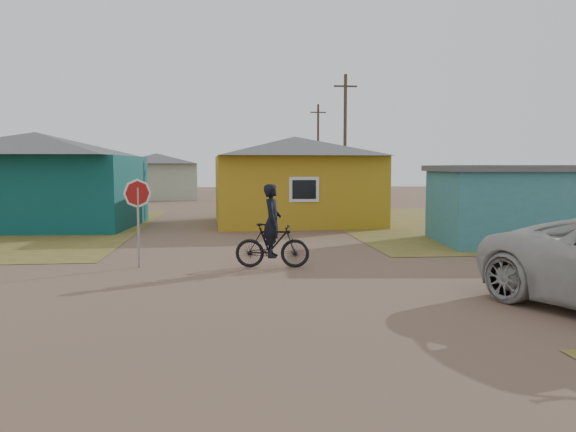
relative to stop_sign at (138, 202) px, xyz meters
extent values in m
plane|color=brown|center=(2.80, -3.28, -1.67)|extent=(120.00, 120.00, 0.00)
cube|color=olive|center=(16.80, 9.72, -1.67)|extent=(20.00, 18.00, 0.00)
cube|color=#0B3E3F|center=(-5.70, 10.22, -0.17)|extent=(8.40, 6.54, 3.00)
pyramid|color=#3F3F42|center=(-5.70, 10.22, 1.83)|extent=(8.93, 7.08, 1.00)
cube|color=#B2891B|center=(5.30, 10.72, -0.17)|extent=(7.21, 6.24, 3.00)
pyramid|color=#3F3F42|center=(5.30, 10.72, 1.78)|extent=(7.72, 6.76, 0.90)
cube|color=silver|center=(5.30, 7.69, -0.02)|extent=(1.20, 0.06, 1.00)
cube|color=black|center=(5.30, 7.66, -0.02)|extent=(0.95, 0.04, 0.75)
cube|color=teal|center=(12.30, 3.22, -0.47)|extent=(6.39, 4.61, 2.40)
cube|color=#3F3F42|center=(12.30, 3.22, 0.83)|extent=(6.71, 4.93, 0.20)
cube|color=#A5AE96|center=(-3.20, 30.72, -0.27)|extent=(6.49, 5.60, 2.80)
pyramid|color=#3F3F42|center=(-3.20, 30.72, 1.53)|extent=(7.04, 6.15, 0.80)
cube|color=tan|center=(12.80, 36.72, -0.27)|extent=(6.41, 5.50, 2.80)
pyramid|color=#3F3F42|center=(12.80, 36.72, 1.53)|extent=(6.95, 6.05, 0.80)
cube|color=#A5AE96|center=(-11.20, 42.72, -0.32)|extent=(5.75, 5.28, 2.70)
pyramid|color=#3F3F42|center=(-11.20, 42.72, 1.38)|extent=(6.28, 5.81, 0.70)
cylinder|color=#46352A|center=(9.30, 18.72, 2.33)|extent=(0.20, 0.20, 8.00)
cube|color=#46352A|center=(9.30, 18.72, 5.63)|extent=(1.40, 0.10, 0.10)
cylinder|color=#46352A|center=(10.30, 34.72, 2.33)|extent=(0.20, 0.20, 8.00)
cube|color=#46352A|center=(10.30, 34.72, 5.63)|extent=(1.40, 0.10, 0.10)
cylinder|color=gray|center=(0.00, 0.00, -0.66)|extent=(0.06, 0.06, 2.02)
imported|color=black|center=(3.37, -0.38, -1.11)|extent=(1.93, 0.79, 1.13)
imported|color=black|center=(3.37, -0.38, -0.48)|extent=(0.53, 0.73, 1.85)
camera|label=1|loc=(2.22, -14.42, 0.88)|focal=35.00mm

